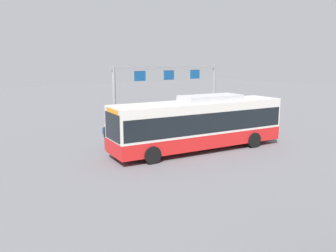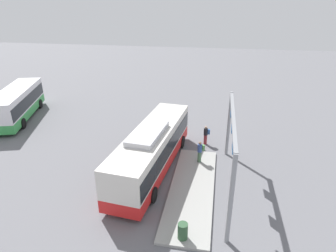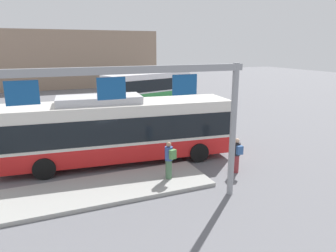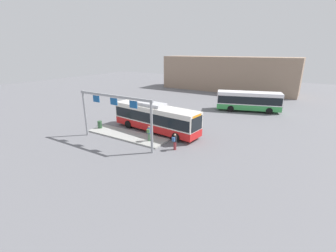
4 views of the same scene
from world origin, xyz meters
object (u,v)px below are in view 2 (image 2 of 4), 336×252
at_px(trash_bin, 183,231).
at_px(bus_background_left, 17,102).
at_px(person_waiting_near, 200,151).
at_px(bus_main, 153,147).
at_px(person_boarding, 206,135).

bearing_deg(trash_bin, bus_background_left, 54.68).
bearing_deg(bus_background_left, person_waiting_near, -123.93).
distance_m(bus_background_left, trash_bin, 23.29).
bearing_deg(bus_background_left, bus_main, -131.46).
bearing_deg(bus_background_left, person_boarding, -114.39).
height_order(person_boarding, person_waiting_near, person_waiting_near).
distance_m(bus_main, trash_bin, 7.13).
bearing_deg(bus_main, person_waiting_near, -60.77).
distance_m(person_waiting_near, trash_bin, 7.78).
bearing_deg(trash_bin, bus_main, 25.56).
height_order(bus_main, trash_bin, bus_main).
height_order(person_boarding, trash_bin, person_boarding).
xyz_separation_m(bus_background_left, trash_bin, (-13.45, -18.97, -1.17)).
distance_m(person_boarding, trash_bin, 11.09).
bearing_deg(bus_background_left, trash_bin, -142.77).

